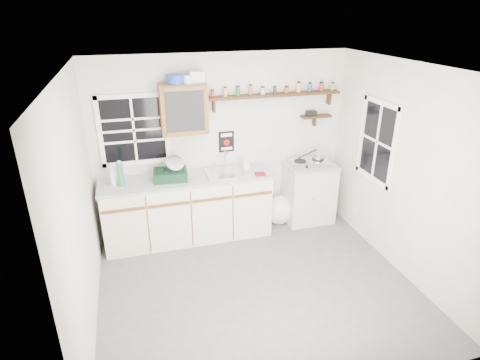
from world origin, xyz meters
name	(u,v)px	position (x,y,z in m)	size (l,w,h in m)	color
room	(258,189)	(0.00, 0.00, 1.25)	(3.64, 3.24, 2.54)	#515053
main_cabinet	(188,208)	(-0.58, 1.30, 0.46)	(2.31, 0.63, 0.92)	beige
right_cabinet	(308,192)	(1.25, 1.32, 0.46)	(0.73, 0.57, 0.91)	#B7B7B0
sink	(225,172)	(-0.05, 1.30, 0.93)	(0.52, 0.44, 0.29)	silver
upper_cabinet	(184,109)	(-0.55, 1.44, 1.82)	(0.60, 0.32, 0.65)	brown
upper_cabinet_clutter	(184,78)	(-0.52, 1.44, 2.21)	(0.47, 0.24, 0.14)	#1B3EB2
spice_shelf	(275,94)	(0.73, 1.51, 1.93)	(1.91, 0.18, 0.35)	black
secondary_shelf	(314,116)	(1.36, 1.52, 1.58)	(0.45, 0.16, 0.24)	black
warning_sign	(226,142)	(0.05, 1.59, 1.28)	(0.22, 0.02, 0.30)	black
window_back	(134,130)	(-1.20, 1.59, 1.55)	(0.93, 0.03, 0.98)	black
window_right	(378,142)	(1.79, 0.55, 1.45)	(0.03, 0.78, 1.08)	black
water_bottles	(117,175)	(-1.47, 1.28, 1.06)	(0.18, 0.12, 0.34)	silver
dish_rack	(172,172)	(-0.78, 1.30, 1.03)	(0.47, 0.37, 0.33)	black
soap_bottle	(245,163)	(0.26, 1.36, 1.02)	(0.09, 0.09, 0.20)	silver
rag	(260,174)	(0.41, 1.12, 0.93)	(0.14, 0.12, 0.02)	maroon
hotplate	(309,162)	(1.22, 1.30, 0.95)	(0.59, 0.36, 0.08)	silver
saucepan	(318,156)	(1.35, 1.31, 1.03)	(0.34, 0.17, 0.15)	silver
trash_bag	(279,210)	(0.80, 1.35, 0.21)	(0.43, 0.39, 0.49)	white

